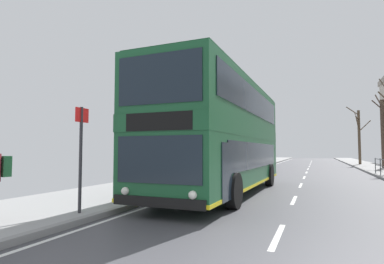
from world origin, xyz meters
name	(u,v)px	position (x,y,z in m)	size (l,w,h in m)	color
double_decker_bus_main	(223,136)	(-2.67, 8.10, 2.26)	(2.95, 10.67, 4.31)	#19512D
bus_stop_sign_near	(81,147)	(-4.71, 2.43, 1.76)	(0.08, 0.44, 2.62)	#2D2D33
bare_tree_far_00	(359,135)	(5.31, 36.25, 3.45)	(2.31, 2.02, 6.75)	#4C3D2D
bare_tree_far_01	(383,132)	(6.42, 28.81, 3.40)	(1.81, 2.83, 6.93)	#423328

